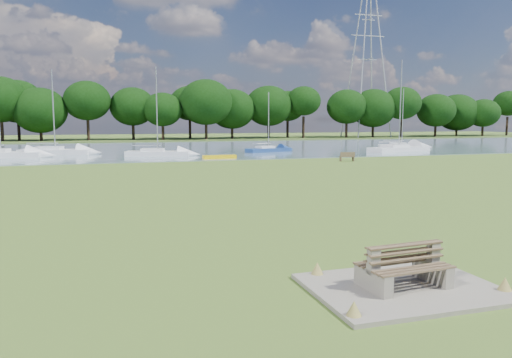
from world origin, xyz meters
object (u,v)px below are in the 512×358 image
object	(u,v)px
sailboat_1	(401,145)
sailboat_7	(0,152)
bench_pair	(404,268)
riverbank_bench	(347,157)
pylon	(368,34)
sailboat_6	(398,147)
sailboat_4	(157,151)
sailboat_2	(54,150)
sailboat_8	(268,148)
kayak	(219,157)

from	to	relation	value
sailboat_1	sailboat_7	bearing A→B (deg)	-153.08
bench_pair	sailboat_1	distance (m)	58.04
riverbank_bench	sailboat_7	world-z (taller)	sailboat_7
pylon	sailboat_6	world-z (taller)	pylon
sailboat_1	sailboat_4	xyz separation A→B (m)	(-32.80, -5.06, 0.05)
sailboat_7	sailboat_2	bearing A→B (deg)	42.75
pylon	sailboat_8	distance (m)	55.50
sailboat_1	riverbank_bench	bearing A→B (deg)	-111.74
sailboat_1	sailboat_8	bearing A→B (deg)	-148.94
sailboat_1	sailboat_4	distance (m)	33.19
sailboat_6	sailboat_7	size ratio (longest dim) A/B	0.97
sailboat_2	riverbank_bench	bearing A→B (deg)	-17.95
pylon	sailboat_8	bearing A→B (deg)	-132.11
sailboat_8	sailboat_7	bearing A→B (deg)	161.55
riverbank_bench	pylon	world-z (taller)	pylon
sailboat_7	bench_pair	bearing A→B (deg)	-61.67
kayak	sailboat_2	size ratio (longest dim) A/B	0.36
bench_pair	riverbank_bench	xyz separation A→B (m)	(15.25, 31.89, -0.10)
riverbank_bench	sailboat_6	xyz separation A→B (m)	(12.18, 10.31, 0.12)
riverbank_bench	sailboat_1	xyz separation A→B (m)	(16.69, 16.57, 0.04)
bench_pair	sailboat_6	bearing A→B (deg)	52.57
pylon	riverbank_bench	bearing A→B (deg)	-121.15
sailboat_1	sailboat_2	xyz separation A→B (m)	(-43.25, 0.34, 0.09)
sailboat_1	sailboat_6	world-z (taller)	sailboat_6
pylon	sailboat_4	distance (m)	65.92
pylon	sailboat_1	bearing A→B (deg)	-112.61
riverbank_bench	pylon	size ratio (longest dim) A/B	0.04
kayak	sailboat_1	size ratio (longest dim) A/B	0.42
sailboat_7	sailboat_8	xyz separation A→B (m)	(28.37, 0.28, -0.12)
pylon	kayak	bearing A→B (deg)	-132.51
sailboat_1	sailboat_7	size ratio (longest dim) A/B	0.71
sailboat_4	bench_pair	bearing A→B (deg)	-72.41
sailboat_2	sailboat_8	xyz separation A→B (m)	(23.55, -2.96, -0.09)
pylon	sailboat_2	size ratio (longest dim) A/B	3.72
sailboat_1	sailboat_8	size ratio (longest dim) A/B	1.13
sailboat_1	kayak	bearing A→B (deg)	-135.61
sailboat_4	sailboat_7	world-z (taller)	sailboat_7
riverbank_bench	sailboat_2	world-z (taller)	sailboat_2
sailboat_1	sailboat_7	world-z (taller)	sailboat_7
sailboat_8	sailboat_4	bearing A→B (deg)	171.52
sailboat_4	sailboat_6	bearing A→B (deg)	14.02
sailboat_6	sailboat_8	world-z (taller)	sailboat_6
bench_pair	sailboat_8	distance (m)	47.45
pylon	sailboat_6	size ratio (longest dim) A/B	3.17
sailboat_4	sailboat_8	xyz separation A→B (m)	(13.10, 2.44, -0.05)
sailboat_6	sailboat_4	bearing A→B (deg)	160.49
sailboat_4	sailboat_7	size ratio (longest dim) A/B	0.84
pylon	sailboat_6	distance (m)	50.50
sailboat_4	sailboat_7	xyz separation A→B (m)	(-15.27, 2.16, 0.07)
sailboat_4	sailboat_8	size ratio (longest dim) A/B	1.32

